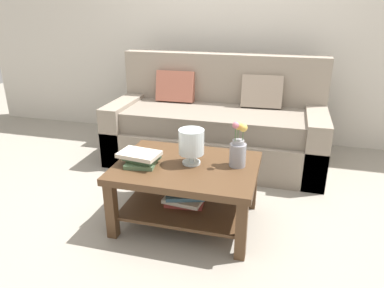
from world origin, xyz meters
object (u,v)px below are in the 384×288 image
(glass_hurricane_vase, at_px, (191,143))
(flower_pitcher, at_px, (238,149))
(coffee_table, at_px, (186,182))
(couch, at_px, (216,126))
(book_stack_main, at_px, (141,158))

(glass_hurricane_vase, bearing_deg, flower_pitcher, 8.43)
(coffee_table, bearing_deg, couch, 91.09)
(book_stack_main, bearing_deg, coffee_table, 13.53)
(couch, relative_size, flower_pitcher, 6.37)
(couch, bearing_deg, coffee_table, -88.91)
(coffee_table, bearing_deg, book_stack_main, -166.47)
(couch, height_order, book_stack_main, couch)
(glass_hurricane_vase, height_order, flower_pitcher, flower_pitcher)
(book_stack_main, bearing_deg, couch, 77.06)
(coffee_table, bearing_deg, glass_hurricane_vase, 43.19)
(couch, relative_size, glass_hurricane_vase, 8.31)
(flower_pitcher, bearing_deg, coffee_table, -167.90)
(flower_pitcher, bearing_deg, glass_hurricane_vase, -171.57)
(coffee_table, distance_m, flower_pitcher, 0.45)
(couch, height_order, coffee_table, couch)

